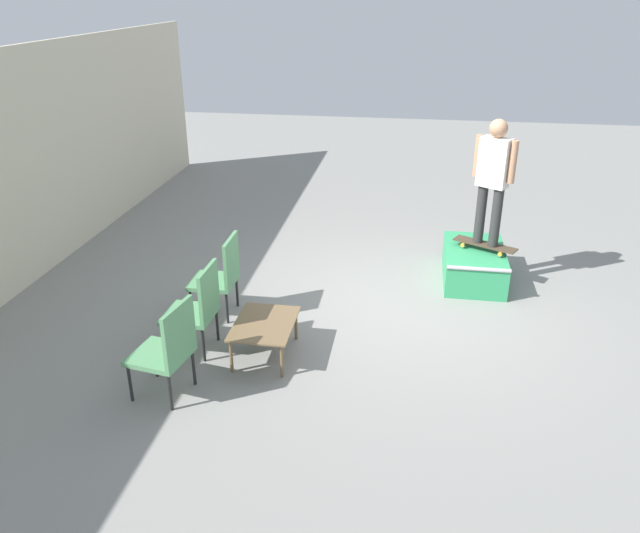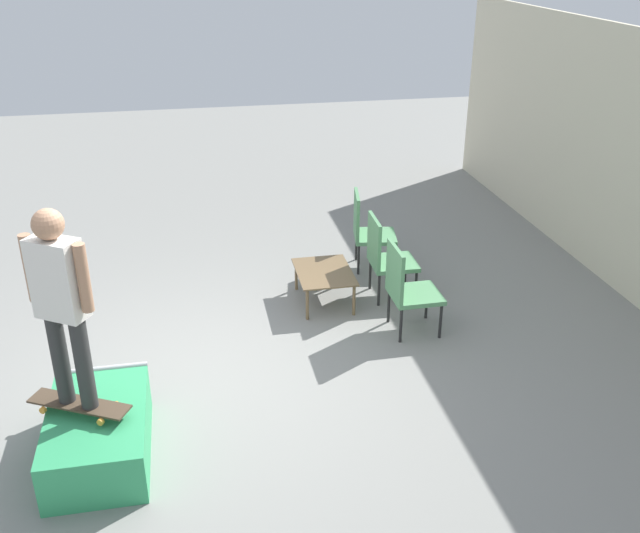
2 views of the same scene
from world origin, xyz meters
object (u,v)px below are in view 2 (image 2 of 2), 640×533
at_px(person_skater, 60,296).
at_px(patio_chair_right, 407,286).
at_px(coffee_table, 324,274).
at_px(skateboard_on_ramp, 79,404).
at_px(skate_ramp_box, 99,434).
at_px(patio_chair_center, 385,255).
at_px(patio_chair_left, 367,228).

xyz_separation_m(person_skater, patio_chair_right, (-1.47, 3.19, -0.96)).
bearing_deg(coffee_table, patio_chair_right, 41.26).
bearing_deg(skateboard_on_ramp, skate_ramp_box, 21.78).
bearing_deg(patio_chair_center, patio_chair_right, -178.47).
xyz_separation_m(person_skater, patio_chair_center, (-2.30, 3.19, -0.96)).
relative_size(coffee_table, patio_chair_right, 0.85).
bearing_deg(coffee_table, person_skater, -46.98).
relative_size(skateboard_on_ramp, person_skater, 0.51).
distance_m(skate_ramp_box, coffee_table, 3.30).
distance_m(coffee_table, patio_chair_left, 1.13).
bearing_deg(patio_chair_right, skateboard_on_ramp, 114.25).
bearing_deg(skateboard_on_ramp, patio_chair_right, 52.54).
bearing_deg(patio_chair_left, person_skater, 144.53).
bearing_deg(coffee_table, skate_ramp_box, -45.46).
height_order(coffee_table, patio_chair_left, patio_chair_left).
height_order(person_skater, patio_chair_left, person_skater).
distance_m(person_skater, patio_chair_right, 3.64).
bearing_deg(patio_chair_right, patio_chair_left, -0.57).
bearing_deg(patio_chair_center, patio_chair_left, 1.43).
bearing_deg(patio_chair_center, skate_ramp_box, 128.49).
height_order(skate_ramp_box, patio_chair_center, patio_chair_center).
height_order(skate_ramp_box, skateboard_on_ramp, skateboard_on_ramp).
relative_size(person_skater, patio_chair_left, 1.65).
height_order(person_skater, coffee_table, person_skater).
bearing_deg(patio_chair_right, skate_ramp_box, 115.24).
distance_m(coffee_table, patio_chair_right, 1.12).
height_order(skateboard_on_ramp, patio_chair_center, patio_chair_center).
relative_size(patio_chair_left, patio_chair_right, 1.00).
xyz_separation_m(skate_ramp_box, skateboard_on_ramp, (-0.01, -0.11, 0.30)).
xyz_separation_m(patio_chair_left, patio_chair_center, (0.84, -0.00, 0.00)).
relative_size(person_skater, patio_chair_center, 1.65).
relative_size(skateboard_on_ramp, patio_chair_center, 0.84).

